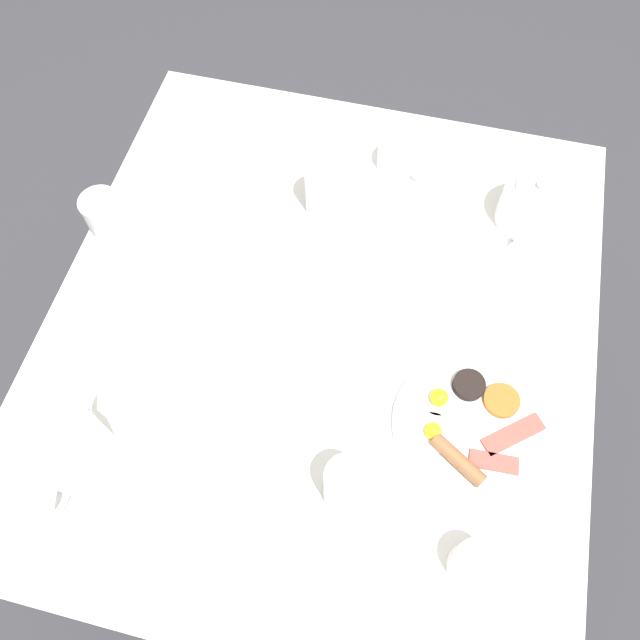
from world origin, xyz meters
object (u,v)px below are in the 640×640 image
object	(u,v)px
creamer_jug	(473,565)
fork_by_plate	(167,324)
breakfast_plate	(469,425)
teapot_near	(72,452)
wine_glass_spare	(110,225)
teacup_with_saucer_left	(398,158)
water_glass_short	(347,486)
water_glass_tall	(324,184)
knife_by_plate	(395,273)
teapot_far	(532,203)

from	to	relation	value
creamer_jug	fork_by_plate	world-z (taller)	creamer_jug
breakfast_plate	teapot_near	bearing A→B (deg)	-161.32
wine_glass_spare	teacup_with_saucer_left	bearing A→B (deg)	33.33
wine_glass_spare	breakfast_plate	bearing A→B (deg)	-16.14
water_glass_short	creamer_jug	size ratio (longest dim) A/B	1.30
teapot_near	water_glass_tall	distance (m)	0.65
water_glass_tall	knife_by_plate	world-z (taller)	water_glass_tall
teapot_near	breakfast_plate	bearing A→B (deg)	-74.85
teapot_far	teapot_near	bearing A→B (deg)	-39.00
breakfast_plate	teapot_far	world-z (taller)	teapot_far
breakfast_plate	knife_by_plate	size ratio (longest dim) A/B	1.31
water_glass_short	fork_by_plate	bearing A→B (deg)	149.95
creamer_jug	wine_glass_spare	bearing A→B (deg)	150.04
breakfast_plate	water_glass_short	size ratio (longest dim) A/B	2.19
teacup_with_saucer_left	water_glass_tall	bearing A→B (deg)	-132.06
teapot_near	teapot_far	size ratio (longest dim) A/B	1.00
wine_glass_spare	fork_by_plate	size ratio (longest dim) A/B	0.93
breakfast_plate	knife_by_plate	distance (m)	0.32
teacup_with_saucer_left	teapot_far	bearing A→B (deg)	-14.44
breakfast_plate	wine_glass_spare	bearing A→B (deg)	163.86
knife_by_plate	breakfast_plate	bearing A→B (deg)	-56.94
teapot_far	creamer_jug	distance (m)	0.68
wine_glass_spare	water_glass_short	bearing A→B (deg)	-34.34
teacup_with_saucer_left	fork_by_plate	world-z (taller)	teacup_with_saucer_left
teapot_far	water_glass_tall	world-z (taller)	water_glass_tall
teapot_near	teapot_far	xyz separation A→B (m)	(0.66, 0.66, 0.00)
breakfast_plate	teacup_with_saucer_left	bearing A→B (deg)	112.53
water_glass_tall	creamer_jug	bearing A→B (deg)	-58.47
wine_glass_spare	knife_by_plate	world-z (taller)	wine_glass_spare
water_glass_tall	teapot_far	bearing A→B (deg)	9.72
water_glass_short	fork_by_plate	xyz separation A→B (m)	(-0.38, 0.22, -0.06)
water_glass_short	fork_by_plate	world-z (taller)	water_glass_short
water_glass_short	breakfast_plate	bearing A→B (deg)	41.85
teapot_near	teapot_far	distance (m)	0.94
teapot_far	fork_by_plate	distance (m)	0.73
breakfast_plate	teapot_near	world-z (taller)	teapot_near
creamer_jug	teapot_near	bearing A→B (deg)	178.68
teapot_far	wine_glass_spare	distance (m)	0.80
teacup_with_saucer_left	water_glass_tall	xyz separation A→B (m)	(-0.12, -0.14, 0.05)
teapot_far	knife_by_plate	distance (m)	0.30
teacup_with_saucer_left	knife_by_plate	size ratio (longest dim) A/B	0.79
teapot_far	teacup_with_saucer_left	size ratio (longest dim) A/B	1.30
water_glass_tall	wine_glass_spare	distance (m)	0.41
teapot_near	knife_by_plate	size ratio (longest dim) A/B	1.03
teacup_with_saucer_left	teapot_near	bearing A→B (deg)	-118.04
water_glass_short	knife_by_plate	size ratio (longest dim) A/B	0.60
teapot_near	fork_by_plate	size ratio (longest dim) A/B	1.37
water_glass_tall	breakfast_plate	bearing A→B (deg)	-48.50
teapot_near	teacup_with_saucer_left	bearing A→B (deg)	-31.57
water_glass_short	fork_by_plate	size ratio (longest dim) A/B	0.79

